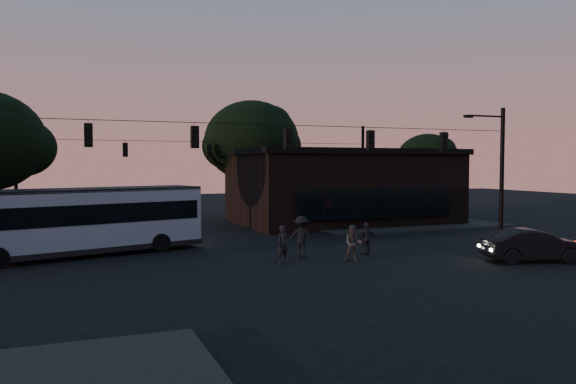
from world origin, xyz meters
name	(u,v)px	position (x,y,z in m)	size (l,w,h in m)	color
ground	(323,268)	(0.00, 0.00, 0.00)	(120.00, 120.00, 0.00)	black
sidewalk_far_right	(391,223)	(12.00, 14.00, 0.07)	(14.00, 10.00, 0.15)	black
building	(342,186)	(9.00, 15.97, 2.71)	(15.40, 10.41, 5.40)	black
tree_behind	(252,141)	(4.00, 22.00, 6.19)	(7.60, 7.60, 9.43)	black
tree_right	(428,161)	(18.00, 18.00, 4.63)	(5.20, 5.20, 6.86)	black
signal_rig_near	(288,162)	(0.00, 4.00, 4.45)	(26.24, 0.30, 7.50)	black
signal_rig_far	(209,166)	(0.00, 20.00, 4.20)	(26.24, 0.30, 7.50)	black
bus	(83,218)	(-9.21, 7.09, 1.79)	(11.61, 5.78, 3.19)	gray
car	(534,246)	(9.39, -2.03, 0.73)	(1.54, 4.41, 1.45)	black
pedestrian_a	(283,244)	(-1.04, 1.96, 0.81)	(0.59, 0.39, 1.63)	black
pedestrian_b	(353,243)	(1.97, 1.08, 0.81)	(0.79, 0.61, 1.62)	#3B3636
pedestrian_c	(367,239)	(3.37, 2.33, 0.78)	(0.92, 0.38, 1.57)	black
pedestrian_d	(301,237)	(0.23, 2.89, 0.96)	(1.24, 0.71, 1.92)	black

